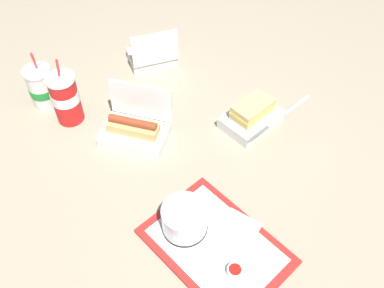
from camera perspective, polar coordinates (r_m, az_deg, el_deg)
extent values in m
plane|color=gray|center=(1.36, -2.37, -1.18)|extent=(3.20, 3.20, 0.00)
cube|color=red|center=(1.17, 3.20, -13.45)|extent=(0.39, 0.28, 0.01)
cube|color=white|center=(1.16, 3.22, -13.30)|extent=(0.34, 0.24, 0.00)
cylinder|color=black|center=(1.18, -0.98, -10.93)|extent=(0.13, 0.13, 0.01)
cylinder|color=#512D19|center=(1.16, -1.00, -10.15)|extent=(0.09, 0.09, 0.06)
cylinder|color=silver|center=(1.15, -1.01, -9.89)|extent=(0.12, 0.12, 0.08)
cylinder|color=white|center=(1.12, 5.72, -16.55)|extent=(0.04, 0.04, 0.02)
cylinder|color=#9E140F|center=(1.11, 5.76, -16.34)|extent=(0.03, 0.03, 0.01)
cube|color=white|center=(1.19, 6.13, -11.27)|extent=(0.13, 0.13, 0.00)
cube|color=white|center=(1.13, 0.48, -16.33)|extent=(0.11, 0.01, 0.00)
cube|color=white|center=(1.69, -5.37, 11.48)|extent=(0.17, 0.20, 0.04)
cube|color=white|center=(1.59, -4.99, 12.54)|extent=(0.08, 0.17, 0.12)
cube|color=tan|center=(1.66, -5.46, 12.47)|extent=(0.10, 0.14, 0.03)
cylinder|color=brown|center=(1.65, -5.52, 13.13)|extent=(0.07, 0.13, 0.03)
cylinder|color=yellow|center=(1.65, -5.55, 13.39)|extent=(0.05, 0.11, 0.01)
cube|color=white|center=(1.44, 7.88, 3.31)|extent=(0.14, 0.20, 0.04)
cube|color=white|center=(1.35, 11.41, 3.36)|extent=(0.08, 0.19, 0.12)
cube|color=#DBB770|center=(1.42, 8.00, 4.15)|extent=(0.09, 0.14, 0.02)
cube|color=#E5C651|center=(1.41, 8.07, 4.61)|extent=(0.09, 0.14, 0.01)
cube|color=#DBB770|center=(1.40, 8.14, 5.08)|extent=(0.09, 0.14, 0.02)
cube|color=white|center=(1.39, -7.66, 1.16)|extent=(0.24, 0.22, 0.04)
cube|color=white|center=(1.38, -6.95, 5.65)|extent=(0.18, 0.13, 0.13)
cube|color=tan|center=(1.36, -7.81, 2.18)|extent=(0.17, 0.14, 0.03)
cylinder|color=brown|center=(1.35, -7.92, 2.88)|extent=(0.14, 0.11, 0.03)
cylinder|color=yellow|center=(1.34, -7.96, 3.15)|extent=(0.11, 0.08, 0.01)
cylinder|color=red|center=(1.46, -16.44, 5.65)|extent=(0.09, 0.09, 0.17)
cylinder|color=white|center=(1.45, -16.59, 6.14)|extent=(0.09, 0.09, 0.04)
cylinder|color=white|center=(1.40, -17.23, 8.30)|extent=(0.09, 0.09, 0.01)
cylinder|color=red|center=(1.39, -17.45, 9.64)|extent=(0.01, 0.01, 0.06)
cylinder|color=white|center=(1.55, -19.37, 7.04)|extent=(0.09, 0.09, 0.14)
cylinder|color=#198C33|center=(1.56, -19.32, 6.91)|extent=(0.09, 0.09, 0.03)
cylinder|color=white|center=(1.51, -20.07, 9.11)|extent=(0.09, 0.09, 0.01)
cylinder|color=red|center=(1.49, -20.32, 10.36)|extent=(0.01, 0.01, 0.06)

